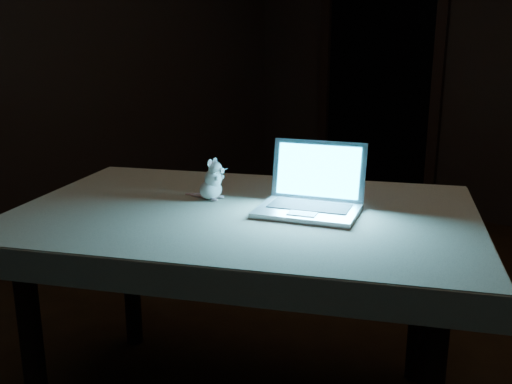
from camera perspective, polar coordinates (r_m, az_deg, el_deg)
The scene contains 6 objects.
floor at distance 2.38m, azimuth 7.36°, elevation -18.44°, with size 5.00×5.00×0.00m, color black.
doorway at distance 4.72m, azimuth 12.24°, elevation 11.68°, with size 1.06×0.36×2.13m, color black, non-canonical shape.
table at distance 2.03m, azimuth -1.12°, elevation -12.16°, with size 1.41×0.90×0.75m, color black, non-canonical shape.
tablecloth at distance 1.97m, azimuth -2.79°, elevation -2.45°, with size 1.50×1.00×0.09m, color beige, non-canonical shape.
laptop at distance 1.82m, azimuth 5.24°, elevation 1.13°, with size 0.32×0.28×0.22m, color silver, non-canonical shape.
plush_mouse at distance 2.00m, azimuth -4.57°, elevation 1.29°, with size 0.11×0.11×0.15m, color white, non-canonical shape.
Camera 1 is at (1.00, -1.72, 1.30)m, focal length 40.00 mm.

